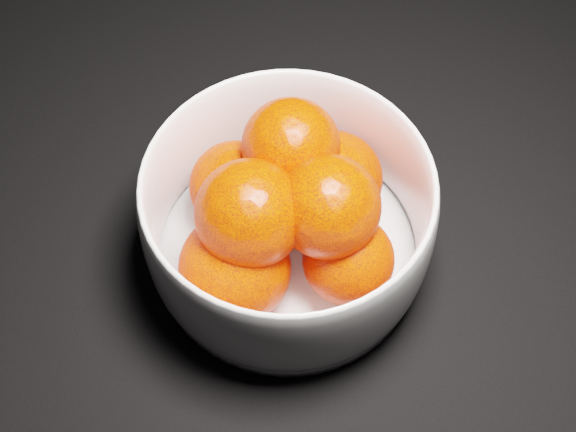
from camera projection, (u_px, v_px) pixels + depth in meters
name	position (u px, v px, depth m)	size (l,w,h in m)	color
bowl	(288.00, 220.00, 0.56)	(0.20, 0.20, 0.10)	white
orange_pile	(285.00, 210.00, 0.55)	(0.17, 0.16, 0.12)	#F92A02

